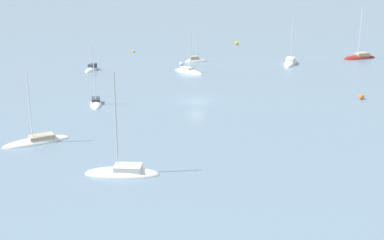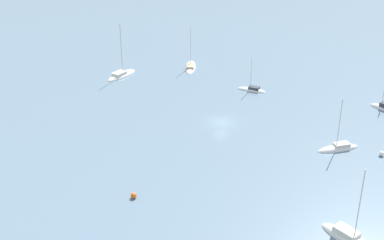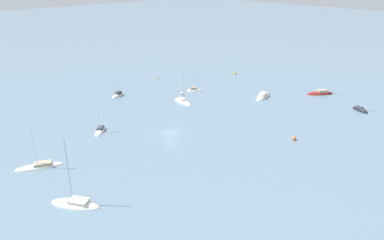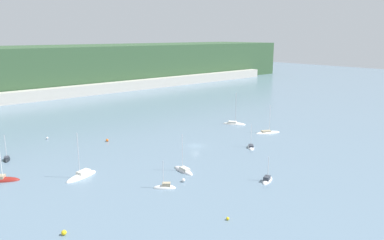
{
  "view_description": "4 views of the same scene",
  "coord_description": "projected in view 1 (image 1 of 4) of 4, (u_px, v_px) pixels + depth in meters",
  "views": [
    {
      "loc": [
        67.83,
        49.23,
        23.73
      ],
      "look_at": [
        14.97,
        10.22,
        2.58
      ],
      "focal_mm": 50.0,
      "sensor_mm": 36.0,
      "label": 1
    },
    {
      "loc": [
        -77.9,
        36.64,
        42.62
      ],
      "look_at": [
        -4.42,
        7.49,
        3.82
      ],
      "focal_mm": 50.0,
      "sensor_mm": 36.0,
      "label": 2
    },
    {
      "loc": [
        49.46,
        59.45,
        34.66
      ],
      "look_at": [
        -6.87,
        -0.1,
        1.25
      ],
      "focal_mm": 35.0,
      "sensor_mm": 36.0,
      "label": 3
    },
    {
      "loc": [
        -70.46,
        -78.33,
        31.96
      ],
      "look_at": [
        10.43,
        13.35,
        3.94
      ],
      "focal_mm": 35.0,
      "sensor_mm": 36.0,
      "label": 4
    }
  ],
  "objects": [
    {
      "name": "mooring_buoy_4",
      "position": [
        134.0,
        51.0,
        127.78
      ],
      "size": [
        0.57,
        0.57,
        0.57
      ],
      "color": "yellow",
      "rests_on": "ground_plane"
    },
    {
      "name": "sailboat_4",
      "position": [
        360.0,
        58.0,
        120.73
      ],
      "size": [
        8.03,
        6.79,
        12.02
      ],
      "rotation": [
        0.0,
        0.0,
        5.66
      ],
      "color": "maroon",
      "rests_on": "ground_plane"
    },
    {
      "name": "sailboat_7",
      "position": [
        290.0,
        63.0,
        115.21
      ],
      "size": [
        9.01,
        4.89,
        11.56
      ],
      "rotation": [
        0.0,
        0.0,
        3.44
      ],
      "color": "white",
      "rests_on": "ground_plane"
    },
    {
      "name": "sailboat_6",
      "position": [
        189.0,
        72.0,
        106.96
      ],
      "size": [
        2.69,
        7.34,
        9.79
      ],
      "rotation": [
        0.0,
        0.0,
        1.47
      ],
      "color": "silver",
      "rests_on": "ground_plane"
    },
    {
      "name": "mooring_buoy_0",
      "position": [
        181.0,
        64.0,
        113.09
      ],
      "size": [
        0.83,
        0.83,
        0.83
      ],
      "color": "white",
      "rests_on": "ground_plane"
    },
    {
      "name": "sailboat_8",
      "position": [
        96.0,
        104.0,
        85.25
      ],
      "size": [
        5.51,
        5.52,
        7.39
      ],
      "rotation": [
        0.0,
        0.0,
        0.79
      ],
      "color": "silver",
      "rests_on": "ground_plane"
    },
    {
      "name": "ground_plane",
      "position": [
        196.0,
        101.0,
        87.05
      ],
      "size": [
        600.0,
        600.0,
        0.0
      ],
      "primitive_type": "plane",
      "color": "slate"
    },
    {
      "name": "sailboat_3",
      "position": [
        37.0,
        142.0,
        68.45
      ],
      "size": [
        8.77,
        5.68,
        10.01
      ],
      "rotation": [
        0.0,
        0.0,
        5.85
      ],
      "color": "white",
      "rests_on": "ground_plane"
    },
    {
      "name": "sailboat_1",
      "position": [
        196.0,
        61.0,
        117.19
      ],
      "size": [
        4.69,
        4.42,
        6.85
      ],
      "rotation": [
        0.0,
        0.0,
        2.42
      ],
      "color": "white",
      "rests_on": "ground_plane"
    },
    {
      "name": "sailboat_2",
      "position": [
        123.0,
        173.0,
        58.83
      ],
      "size": [
        6.84,
        8.39,
        12.32
      ],
      "rotation": [
        0.0,
        0.0,
        5.3
      ],
      "color": "white",
      "rests_on": "ground_plane"
    },
    {
      "name": "mooring_buoy_1",
      "position": [
        237.0,
        43.0,
        137.9
      ],
      "size": [
        0.86,
        0.86,
        0.86
      ],
      "color": "yellow",
      "rests_on": "ground_plane"
    },
    {
      "name": "mooring_buoy_2",
      "position": [
        362.0,
        97.0,
        88.03
      ],
      "size": [
        0.83,
        0.83,
        0.83
      ],
      "color": "orange",
      "rests_on": "ground_plane"
    },
    {
      "name": "sailboat_0",
      "position": [
        92.0,
        70.0,
        109.01
      ],
      "size": [
        5.37,
        3.42,
        6.31
      ],
      "rotation": [
        0.0,
        0.0,
        0.37
      ],
      "color": "silver",
      "rests_on": "ground_plane"
    }
  ]
}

